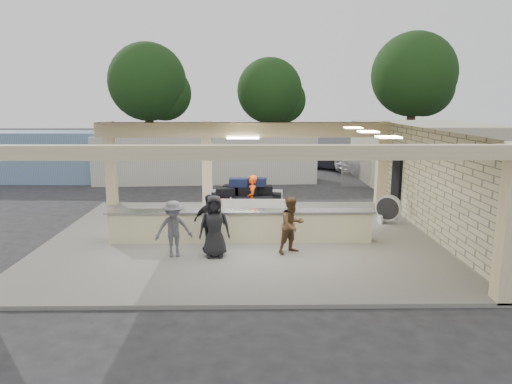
{
  "coord_description": "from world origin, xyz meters",
  "views": [
    {
      "loc": [
        0.29,
        -14.05,
        4.38
      ],
      "look_at": [
        0.49,
        1.0,
        1.35
      ],
      "focal_mm": 32.0,
      "sensor_mm": 36.0,
      "label": 1
    }
  ],
  "objects_px": {
    "luggage_cart": "(244,199)",
    "drum_fan": "(389,208)",
    "baggage_handler": "(252,200)",
    "car_white_a": "(377,162)",
    "passenger_a": "(292,225)",
    "car_white_b": "(443,161)",
    "container_white": "(206,159)",
    "container_blue": "(43,157)",
    "baggage_counter": "(241,226)",
    "car_dark": "(331,160)",
    "passenger_c": "(174,229)",
    "passenger_d": "(215,226)",
    "passenger_b": "(209,222)"
  },
  "relations": [
    {
      "from": "luggage_cart",
      "to": "container_blue",
      "type": "distance_m",
      "value": 14.51
    },
    {
      "from": "passenger_a",
      "to": "car_white_b",
      "type": "relative_size",
      "value": 0.33
    },
    {
      "from": "container_white",
      "to": "drum_fan",
      "type": "bearing_deg",
      "value": -54.31
    },
    {
      "from": "car_white_b",
      "to": "passenger_d",
      "type": "bearing_deg",
      "value": 167.76
    },
    {
      "from": "car_white_b",
      "to": "baggage_counter",
      "type": "bearing_deg",
      "value": 166.65
    },
    {
      "from": "passenger_a",
      "to": "luggage_cart",
      "type": "bearing_deg",
      "value": 80.63
    },
    {
      "from": "baggage_counter",
      "to": "car_white_a",
      "type": "bearing_deg",
      "value": 59.93
    },
    {
      "from": "luggage_cart",
      "to": "car_dark",
      "type": "bearing_deg",
      "value": 69.2
    },
    {
      "from": "baggage_counter",
      "to": "luggage_cart",
      "type": "relative_size",
      "value": 2.94
    },
    {
      "from": "car_white_a",
      "to": "baggage_counter",
      "type": "bearing_deg",
      "value": 126.1
    },
    {
      "from": "passenger_d",
      "to": "container_white",
      "type": "relative_size",
      "value": 0.15
    },
    {
      "from": "baggage_handler",
      "to": "car_white_a",
      "type": "xyz_separation_m",
      "value": [
        7.67,
        11.78,
        -0.27
      ]
    },
    {
      "from": "baggage_counter",
      "to": "drum_fan",
      "type": "relative_size",
      "value": 8.33
    },
    {
      "from": "container_white",
      "to": "container_blue",
      "type": "xyz_separation_m",
      "value": [
        -8.98,
        0.35,
        0.08
      ]
    },
    {
      "from": "luggage_cart",
      "to": "car_white_b",
      "type": "distance_m",
      "value": 16.81
    },
    {
      "from": "baggage_handler",
      "to": "luggage_cart",
      "type": "bearing_deg",
      "value": -113.68
    },
    {
      "from": "passenger_c",
      "to": "passenger_d",
      "type": "xyz_separation_m",
      "value": [
        1.13,
        -0.02,
        0.08
      ]
    },
    {
      "from": "passenger_c",
      "to": "passenger_d",
      "type": "relative_size",
      "value": 0.91
    },
    {
      "from": "luggage_cart",
      "to": "passenger_d",
      "type": "bearing_deg",
      "value": -100.66
    },
    {
      "from": "drum_fan",
      "to": "passenger_b",
      "type": "height_order",
      "value": "passenger_b"
    },
    {
      "from": "baggage_counter",
      "to": "car_white_b",
      "type": "height_order",
      "value": "car_white_b"
    },
    {
      "from": "baggage_handler",
      "to": "car_white_b",
      "type": "xyz_separation_m",
      "value": [
        11.73,
        11.85,
        -0.2
      ]
    },
    {
      "from": "car_white_a",
      "to": "passenger_a",
      "type": "bearing_deg",
      "value": 132.54
    },
    {
      "from": "car_dark",
      "to": "car_white_b",
      "type": "bearing_deg",
      "value": -59.85
    },
    {
      "from": "baggage_counter",
      "to": "passenger_d",
      "type": "xyz_separation_m",
      "value": [
        -0.7,
        -1.39,
        0.38
      ]
    },
    {
      "from": "luggage_cart",
      "to": "passenger_d",
      "type": "distance_m",
      "value": 3.63
    },
    {
      "from": "car_white_b",
      "to": "container_blue",
      "type": "xyz_separation_m",
      "value": [
        -23.15,
        -2.45,
        0.58
      ]
    },
    {
      "from": "drum_fan",
      "to": "baggage_counter",
      "type": "bearing_deg",
      "value": -125.89
    },
    {
      "from": "baggage_handler",
      "to": "passenger_d",
      "type": "height_order",
      "value": "passenger_d"
    },
    {
      "from": "car_white_a",
      "to": "car_white_b",
      "type": "relative_size",
      "value": 1.0
    },
    {
      "from": "baggage_handler",
      "to": "passenger_c",
      "type": "distance_m",
      "value": 4.06
    },
    {
      "from": "baggage_handler",
      "to": "passenger_d",
      "type": "xyz_separation_m",
      "value": [
        -1.04,
        -3.45,
        0.01
      ]
    },
    {
      "from": "luggage_cart",
      "to": "drum_fan",
      "type": "relative_size",
      "value": 2.83
    },
    {
      "from": "luggage_cart",
      "to": "car_dark",
      "type": "relative_size",
      "value": 0.72
    },
    {
      "from": "luggage_cart",
      "to": "car_white_b",
      "type": "relative_size",
      "value": 0.57
    },
    {
      "from": "luggage_cart",
      "to": "drum_fan",
      "type": "bearing_deg",
      "value": 0.91
    },
    {
      "from": "drum_fan",
      "to": "car_white_a",
      "type": "relative_size",
      "value": 0.2
    },
    {
      "from": "baggage_counter",
      "to": "container_blue",
      "type": "bearing_deg",
      "value": 134.01
    },
    {
      "from": "baggage_counter",
      "to": "passenger_c",
      "type": "bearing_deg",
      "value": -143.1
    },
    {
      "from": "passenger_c",
      "to": "passenger_d",
      "type": "height_order",
      "value": "passenger_d"
    },
    {
      "from": "passenger_a",
      "to": "passenger_c",
      "type": "height_order",
      "value": "passenger_a"
    },
    {
      "from": "passenger_b",
      "to": "car_white_b",
      "type": "height_order",
      "value": "passenger_b"
    },
    {
      "from": "passenger_a",
      "to": "car_white_a",
      "type": "relative_size",
      "value": 0.33
    },
    {
      "from": "passenger_b",
      "to": "car_white_a",
      "type": "bearing_deg",
      "value": 79.15
    },
    {
      "from": "car_white_b",
      "to": "container_blue",
      "type": "height_order",
      "value": "container_blue"
    },
    {
      "from": "baggage_handler",
      "to": "car_white_a",
      "type": "distance_m",
      "value": 14.06
    },
    {
      "from": "container_blue",
      "to": "baggage_handler",
      "type": "bearing_deg",
      "value": -37.25
    },
    {
      "from": "luggage_cart",
      "to": "passenger_d",
      "type": "relative_size",
      "value": 1.6
    },
    {
      "from": "car_white_a",
      "to": "passenger_d",
      "type": "bearing_deg",
      "value": 126.41
    },
    {
      "from": "container_blue",
      "to": "car_white_b",
      "type": "bearing_deg",
      "value": 8.25
    }
  ]
}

